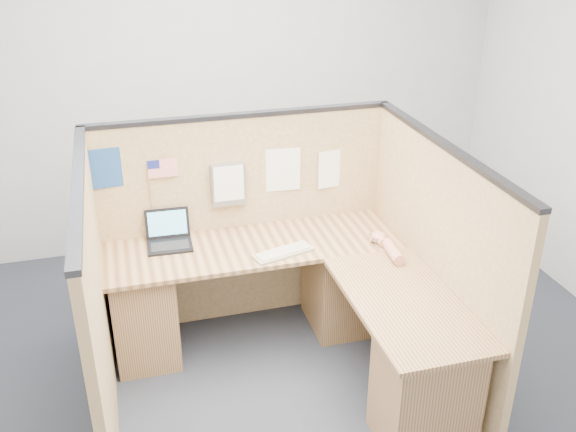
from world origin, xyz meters
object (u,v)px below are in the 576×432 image
object	(u,v)px
mouse	(378,239)
keyboard	(283,252)
l_desk	(298,316)
laptop	(168,236)

from	to	relation	value
mouse	keyboard	bearing A→B (deg)	178.93
l_desk	keyboard	xyz separation A→B (m)	(-0.04, 0.22, 0.35)
l_desk	keyboard	size ratio (longest dim) A/B	4.69
laptop	mouse	xyz separation A→B (m)	(1.34, -0.36, -0.03)
mouse	laptop	bearing A→B (deg)	164.94
l_desk	mouse	size ratio (longest dim) A/B	18.04
keyboard	mouse	distance (m)	0.65
l_desk	keyboard	distance (m)	0.41
laptop	keyboard	world-z (taller)	laptop
l_desk	laptop	distance (m)	1.00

